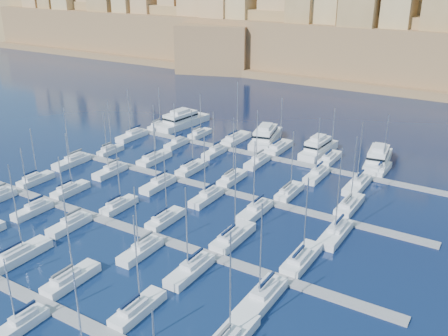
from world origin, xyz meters
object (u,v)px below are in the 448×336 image
Objects in this scene: motor_yacht_a at (182,120)px; motor_yacht_d at (378,158)px; motor_yacht_b at (266,136)px; sailboat_4 at (137,309)px; motor_yacht_c at (318,148)px; sailboat_2 at (20,254)px.

motor_yacht_d is at bearing -1.27° from motor_yacht_a.
motor_yacht_d is (29.22, -0.77, 0.00)m from motor_yacht_b.
motor_yacht_a is 1.16× the size of motor_yacht_d.
motor_yacht_b is (-17.30, 70.32, 0.98)m from sailboat_4.
motor_yacht_b is 1.22× the size of motor_yacht_c.
motor_yacht_d is (14.29, 0.53, 0.00)m from motor_yacht_c.
sailboat_4 is at bearing -76.18° from motor_yacht_b.
motor_yacht_a is (-19.97, 70.17, 0.96)m from sailboat_2.
sailboat_4 is at bearing -99.73° from motor_yacht_d.
sailboat_4 is 0.83× the size of motor_yacht_b.
motor_yacht_a is at bearing 105.89° from sailboat_2.
motor_yacht_a is at bearing 177.58° from motor_yacht_c.
motor_yacht_c is (42.05, -1.78, -0.00)m from motor_yacht_a.
sailboat_4 is 1.01× the size of motor_yacht_c.
motor_yacht_a is at bearing 178.73° from motor_yacht_d.
sailboat_2 is 1.10× the size of motor_yacht_c.
motor_yacht_a and motor_yacht_c have the same top height.
sailboat_4 reaches higher than motor_yacht_b.
motor_yacht_d is at bearing 62.18° from sailboat_2.
motor_yacht_c is (22.08, 68.39, 0.96)m from sailboat_2.
motor_yacht_c is at bearing -2.42° from motor_yacht_a.
motor_yacht_a is 1.28× the size of motor_yacht_c.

